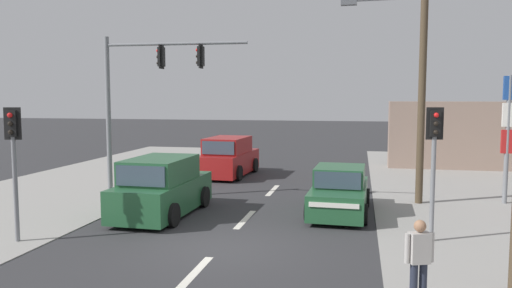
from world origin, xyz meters
name	(u,v)px	position (x,y,z in m)	size (l,w,h in m)	color
ground_plane	(219,248)	(0.00, 0.00, 0.00)	(140.00, 140.00, 0.00)	#303033
lane_dash_near	(193,275)	(0.00, -2.00, 0.00)	(0.20, 2.40, 0.01)	silver
lane_dash_mid	(245,219)	(0.00, 3.00, 0.00)	(0.20, 2.40, 0.01)	silver
lane_dash_far	(273,190)	(0.00, 8.00, 0.00)	(0.20, 2.40, 0.01)	silver
kerb_left_verge	(26,201)	(-8.50, 4.00, 0.01)	(8.00, 40.00, 0.02)	gray
utility_pole_midground_right	(419,51)	(5.46, 6.57, 5.42)	(3.78, 0.39, 10.12)	#4C3D2B
traffic_signal_mast	(141,88)	(-4.28, 4.88, 4.15)	(5.29, 0.49, 6.00)	slate
pedestal_signal_right_kerb	(434,151)	(5.37, 1.65, 2.42)	(0.44, 0.30, 3.56)	slate
pedestal_signal_left_kerb	(14,151)	(-5.35, -0.62, 2.42)	(0.44, 0.31, 3.56)	slate
shopfront_wall_far	(508,136)	(11.00, 16.00, 1.80)	(12.00, 1.00, 3.60)	gray
suv_receding_far	(162,188)	(-2.77, 3.03, 0.88)	(2.15, 4.58, 1.90)	#235633
sedan_kerbside_parked	(340,192)	(2.85, 4.44, 0.70)	(2.01, 4.30, 1.56)	#235633
suv_crossing_left	(229,158)	(-2.77, 11.39, 0.88)	(2.26, 4.63, 1.90)	maroon
pedestrian_at_kerb	(419,258)	(4.56, -2.79, 0.93)	(0.53, 0.33, 1.63)	#232838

